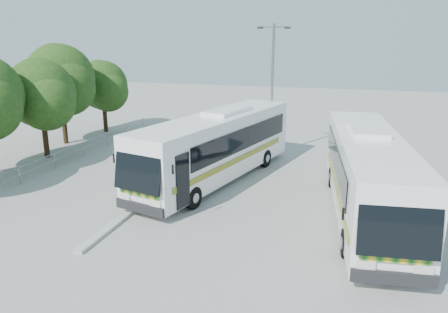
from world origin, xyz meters
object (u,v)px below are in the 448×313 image
(lamppost, at_px, (272,85))
(tree_far_e, at_px, (103,85))
(tree_far_c, at_px, (41,93))
(tree_far_d, at_px, (61,79))
(coach_main, at_px, (217,145))
(coach_adjacent, at_px, (368,173))

(lamppost, bearing_deg, tree_far_e, 151.67)
(tree_far_c, distance_m, tree_far_d, 3.93)
(tree_far_d, xyz_separation_m, lamppost, (15.31, 1.13, -0.07))
(tree_far_d, height_order, lamppost, lamppost)
(tree_far_d, bearing_deg, coach_main, -20.49)
(tree_far_c, relative_size, lamppost, 0.75)
(tree_far_d, relative_size, coach_main, 0.55)
(tree_far_d, relative_size, coach_adjacent, 0.55)
(tree_far_e, xyz_separation_m, coach_adjacent, (20.63, -12.38, -1.90))
(coach_adjacent, relative_size, lamppost, 1.55)
(tree_far_c, relative_size, tree_far_e, 1.10)
(coach_adjacent, bearing_deg, coach_main, 153.40)
(coach_main, relative_size, lamppost, 1.56)
(tree_far_c, height_order, coach_adjacent, tree_far_c)
(tree_far_e, bearing_deg, tree_far_d, -98.63)
(tree_far_e, distance_m, coach_main, 16.02)
(tree_far_d, bearing_deg, coach_adjacent, -20.28)
(tree_far_d, xyz_separation_m, coach_adjacent, (21.32, -7.88, -2.82))
(tree_far_e, distance_m, lamppost, 15.04)
(tree_far_e, bearing_deg, coach_adjacent, -30.96)
(tree_far_d, bearing_deg, tree_far_c, -72.17)
(coach_main, distance_m, coach_adjacent, 8.39)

